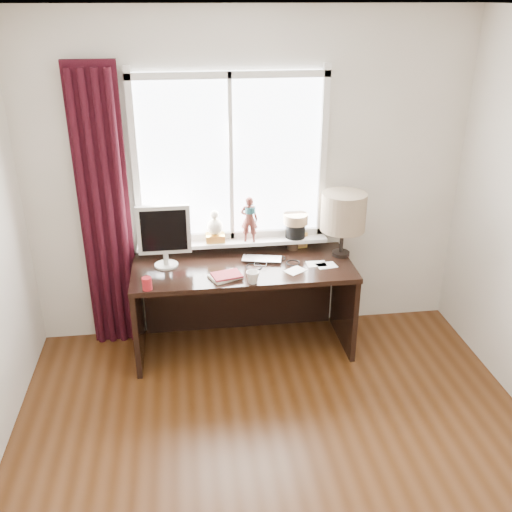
{
  "coord_description": "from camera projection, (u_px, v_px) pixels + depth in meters",
  "views": [
    {
      "loc": [
        -0.53,
        -2.31,
        2.65
      ],
      "look_at": [
        -0.05,
        1.25,
        1.0
      ],
      "focal_mm": 40.0,
      "sensor_mm": 36.0,
      "label": 1
    }
  ],
  "objects": [
    {
      "name": "table_lamp",
      "position": [
        344.0,
        213.0,
        4.42
      ],
      "size": [
        0.35,
        0.35,
        0.52
      ],
      "color": "black",
      "rests_on": "desk"
    },
    {
      "name": "wall_back",
      "position": [
        250.0,
        182.0,
        4.51
      ],
      "size": [
        3.5,
        0.0,
        2.6
      ],
      "primitive_type": "cube",
      "rotation": [
        1.57,
        0.0,
        0.0
      ],
      "color": "beige",
      "rests_on": "ground"
    },
    {
      "name": "ceiling",
      "position": [
        313.0,
        9.0,
        2.17
      ],
      "size": [
        3.5,
        4.0,
        0.0
      ],
      "primitive_type": "cube",
      "color": "white",
      "rests_on": "wall_back"
    },
    {
      "name": "desk",
      "position": [
        242.0,
        288.0,
        4.58
      ],
      "size": [
        1.7,
        0.7,
        0.75
      ],
      "color": "black",
      "rests_on": "floor"
    },
    {
      "name": "mug",
      "position": [
        253.0,
        277.0,
        4.11
      ],
      "size": [
        0.12,
        0.12,
        0.1
      ],
      "primitive_type": "imported",
      "rotation": [
        0.0,
        0.0,
        0.32
      ],
      "color": "white",
      "rests_on": "desk"
    },
    {
      "name": "brush_holder",
      "position": [
        293.0,
        242.0,
        4.66
      ],
      "size": [
        0.09,
        0.09,
        0.25
      ],
      "color": "black",
      "rests_on": "desk"
    },
    {
      "name": "window",
      "position": [
        234.0,
        183.0,
        4.45
      ],
      "size": [
        1.52,
        0.2,
        1.4
      ],
      "color": "white",
      "rests_on": "ground"
    },
    {
      "name": "icon_frame",
      "position": [
        302.0,
        241.0,
        4.68
      ],
      "size": [
        0.1,
        0.04,
        0.13
      ],
      "color": "gold",
      "rests_on": "desk"
    },
    {
      "name": "red_cup",
      "position": [
        147.0,
        284.0,
        4.02
      ],
      "size": [
        0.07,
        0.07,
        0.09
      ],
      "primitive_type": "cylinder",
      "color": "maroon",
      "rests_on": "desk"
    },
    {
      "name": "loose_papers",
      "position": [
        313.0,
        267.0,
        4.37
      ],
      "size": [
        0.43,
        0.24,
        0.0
      ],
      "color": "white",
      "rests_on": "desk"
    },
    {
      "name": "curtain",
      "position": [
        105.0,
        215.0,
        4.37
      ],
      "size": [
        0.38,
        0.09,
        2.25
      ],
      "color": "black",
      "rests_on": "floor"
    },
    {
      "name": "floor",
      "position": [
        294.0,
        505.0,
        3.25
      ],
      "size": [
        3.5,
        4.0,
        0.0
      ],
      "primitive_type": "cube",
      "color": "#502D16",
      "rests_on": "ground"
    },
    {
      "name": "monitor",
      "position": [
        164.0,
        233.0,
        4.27
      ],
      "size": [
        0.4,
        0.18,
        0.49
      ],
      "color": "beige",
      "rests_on": "desk"
    },
    {
      "name": "laptop",
      "position": [
        262.0,
        259.0,
        4.47
      ],
      "size": [
        0.35,
        0.26,
        0.02
      ],
      "primitive_type": "imported",
      "rotation": [
        0.0,
        0.0,
        -0.24
      ],
      "color": "silver",
      "rests_on": "desk"
    },
    {
      "name": "desk_cables",
      "position": [
        273.0,
        263.0,
        4.42
      ],
      "size": [
        0.45,
        0.25,
        0.01
      ],
      "color": "black",
      "rests_on": "desk"
    },
    {
      "name": "notebook_stack",
      "position": [
        226.0,
        276.0,
        4.2
      ],
      "size": [
        0.27,
        0.24,
        0.03
      ],
      "color": "beige",
      "rests_on": "desk"
    }
  ]
}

